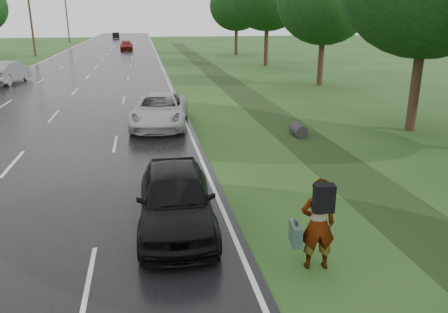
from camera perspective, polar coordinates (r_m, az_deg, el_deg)
name	(u,v)px	position (r m, az deg, el deg)	size (l,w,h in m)	color
road	(100,62)	(53.48, -15.84, 11.76)	(14.00, 180.00, 0.04)	black
edge_stripe_east	(159,61)	(53.30, -8.45, 12.24)	(0.12, 180.00, 0.01)	silver
edge_stripe_west	(39,63)	(54.50, -23.05, 11.16)	(0.12, 180.00, 0.01)	silver
center_line	(100,62)	(53.48, -15.84, 11.79)	(0.12, 180.00, 0.01)	silver
drainage_ditch	(252,100)	(28.01, 3.63, 7.41)	(2.20, 120.00, 0.56)	#203113
utility_pole_far	(30,15)	(64.56, -23.97, 16.51)	(1.60, 0.26, 10.00)	#312214
utility_pole_distant	(67,15)	(94.07, -19.85, 16.94)	(1.60, 0.26, 10.00)	#312214
tree_east_c	(325,1)	(34.72, 13.03, 19.14)	(7.00, 7.00, 9.29)	#312214
tree_east_f	(236,6)	(61.36, 1.64, 19.05)	(7.20, 7.20, 9.62)	#312214
pedestrian	(317,223)	(9.31, 12.03, -8.49)	(0.94, 0.90, 2.02)	#A5998C
white_pickup	(160,110)	(21.30, -8.37, 6.01)	(2.52, 5.47, 1.52)	silver
dark_sedan	(176,198)	(10.92, -6.31, -5.38)	(1.85, 4.60, 1.57)	black
silver_sedan	(6,72)	(38.89, -26.58, 9.85)	(1.86, 5.34, 1.76)	gray
far_car_red	(126,46)	(71.00, -12.63, 13.93)	(1.93, 4.75, 1.38)	#680F0B
far_car_dark	(116,36)	(108.83, -13.93, 15.09)	(1.50, 4.31, 1.42)	black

